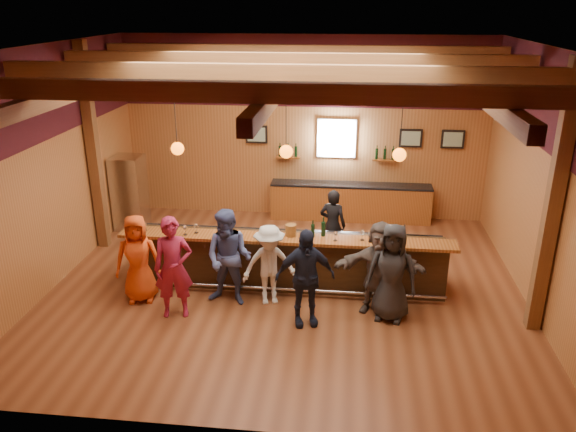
{
  "coord_description": "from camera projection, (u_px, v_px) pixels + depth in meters",
  "views": [
    {
      "loc": [
        1.12,
        -9.71,
        5.23
      ],
      "look_at": [
        0.0,
        0.3,
        1.35
      ],
      "focal_mm": 35.0,
      "sensor_mm": 36.0,
      "label": 1
    }
  ],
  "objects": [
    {
      "name": "room",
      "position": [
        286.0,
        123.0,
        9.9
      ],
      "size": [
        9.04,
        9.0,
        4.52
      ],
      "color": "brown",
      "rests_on": "ground"
    },
    {
      "name": "bar_counter",
      "position": [
        288.0,
        258.0,
        10.95
      ],
      "size": [
        6.3,
        1.07,
        1.11
      ],
      "color": "black",
      "rests_on": "ground"
    },
    {
      "name": "back_bar_cabinet",
      "position": [
        350.0,
        202.0,
        14.16
      ],
      "size": [
        4.0,
        0.52,
        0.95
      ],
      "color": "brown",
      "rests_on": "ground"
    },
    {
      "name": "window",
      "position": [
        337.0,
        138.0,
        13.84
      ],
      "size": [
        0.95,
        0.09,
        0.95
      ],
      "color": "silver",
      "rests_on": "room"
    },
    {
      "name": "framed_pictures",
      "position": [
        372.0,
        137.0,
        13.73
      ],
      "size": [
        5.35,
        0.05,
        0.45
      ],
      "color": "black",
      "rests_on": "room"
    },
    {
      "name": "wine_shelves",
      "position": [
        336.0,
        156.0,
        13.94
      ],
      "size": [
        3.0,
        0.18,
        0.3
      ],
      "color": "brown",
      "rests_on": "room"
    },
    {
      "name": "pendant_lights",
      "position": [
        286.0,
        151.0,
        10.03
      ],
      "size": [
        4.24,
        0.24,
        1.37
      ],
      "color": "black",
      "rests_on": "room"
    },
    {
      "name": "stainless_fridge",
      "position": [
        130.0,
        193.0,
        13.52
      ],
      "size": [
        0.7,
        0.7,
        1.8
      ],
      "primitive_type": "cube",
      "color": "silver",
      "rests_on": "ground"
    },
    {
      "name": "customer_orange",
      "position": [
        138.0,
        259.0,
        10.21
      ],
      "size": [
        0.91,
        0.7,
        1.67
      ],
      "primitive_type": "imported",
      "rotation": [
        0.0,
        0.0,
        0.22
      ],
      "color": "#D14513",
      "rests_on": "ground"
    },
    {
      "name": "customer_redvest",
      "position": [
        173.0,
        268.0,
        9.67
      ],
      "size": [
        0.75,
        0.57,
        1.84
      ],
      "primitive_type": "imported",
      "rotation": [
        0.0,
        0.0,
        0.2
      ],
      "color": "maroon",
      "rests_on": "ground"
    },
    {
      "name": "customer_denim",
      "position": [
        229.0,
        258.0,
        10.07
      ],
      "size": [
        0.98,
        0.83,
        1.81
      ],
      "primitive_type": "imported",
      "rotation": [
        0.0,
        0.0,
        -0.17
      ],
      "color": "#445288",
      "rests_on": "ground"
    },
    {
      "name": "customer_white",
      "position": [
        269.0,
        265.0,
        10.13
      ],
      "size": [
        1.11,
        0.84,
        1.53
      ],
      "primitive_type": "imported",
      "rotation": [
        0.0,
        0.0,
        0.31
      ],
      "color": "silver",
      "rests_on": "ground"
    },
    {
      "name": "customer_navy",
      "position": [
        305.0,
        277.0,
        9.43
      ],
      "size": [
        1.1,
        0.68,
        1.75
      ],
      "primitive_type": "imported",
      "rotation": [
        0.0,
        0.0,
        0.27
      ],
      "color": "#191F33",
      "rests_on": "ground"
    },
    {
      "name": "customer_brown",
      "position": [
        379.0,
        268.0,
        9.82
      ],
      "size": [
        1.6,
        0.56,
        1.71
      ],
      "primitive_type": "imported",
      "rotation": [
        0.0,
        0.0,
        -0.04
      ],
      "color": "#504640",
      "rests_on": "ground"
    },
    {
      "name": "customer_dark",
      "position": [
        392.0,
        273.0,
        9.58
      ],
      "size": [
        0.96,
        0.73,
        1.76
      ],
      "primitive_type": "imported",
      "rotation": [
        0.0,
        0.0,
        -0.21
      ],
      "color": "black",
      "rests_on": "ground"
    },
    {
      "name": "bartender",
      "position": [
        333.0,
        225.0,
        11.89
      ],
      "size": [
        0.64,
        0.49,
        1.56
      ],
      "primitive_type": "imported",
      "rotation": [
        0.0,
        0.0,
        2.91
      ],
      "color": "black",
      "rests_on": "ground"
    },
    {
      "name": "ice_bucket",
      "position": [
        291.0,
        230.0,
        10.47
      ],
      "size": [
        0.2,
        0.2,
        0.22
      ],
      "primitive_type": "cylinder",
      "color": "brown",
      "rests_on": "bar_counter"
    },
    {
      "name": "bottle_a",
      "position": [
        313.0,
        230.0,
        10.42
      ],
      "size": [
        0.07,
        0.07,
        0.33
      ],
      "color": "black",
      "rests_on": "bar_counter"
    },
    {
      "name": "bottle_b",
      "position": [
        323.0,
        229.0,
        10.45
      ],
      "size": [
        0.08,
        0.08,
        0.37
      ],
      "color": "black",
      "rests_on": "bar_counter"
    },
    {
      "name": "glass_a",
      "position": [
        145.0,
        225.0,
        10.71
      ],
      "size": [
        0.07,
        0.07,
        0.16
      ],
      "color": "silver",
      "rests_on": "bar_counter"
    },
    {
      "name": "glass_b",
      "position": [
        185.0,
        228.0,
        10.5
      ],
      "size": [
        0.09,
        0.09,
        0.19
      ],
      "color": "silver",
      "rests_on": "bar_counter"
    },
    {
      "name": "glass_c",
      "position": [
        196.0,
        226.0,
        10.58
      ],
      "size": [
        0.08,
        0.08,
        0.19
      ],
      "color": "silver",
      "rests_on": "bar_counter"
    },
    {
      "name": "glass_d",
      "position": [
        228.0,
        229.0,
        10.48
      ],
      "size": [
        0.08,
        0.08,
        0.17
      ],
      "color": "silver",
      "rests_on": "bar_counter"
    },
    {
      "name": "glass_e",
      "position": [
        265.0,
        230.0,
        10.41
      ],
      "size": [
        0.08,
        0.08,
        0.19
      ],
      "color": "silver",
      "rests_on": "bar_counter"
    },
    {
      "name": "glass_f",
      "position": [
        335.0,
        234.0,
        10.24
      ],
      "size": [
        0.08,
        0.08,
        0.18
      ],
      "color": "silver",
      "rests_on": "bar_counter"
    },
    {
      "name": "glass_g",
      "position": [
        363.0,
        233.0,
        10.26
      ],
      "size": [
        0.09,
        0.09,
        0.2
      ],
      "color": "silver",
      "rests_on": "bar_counter"
    },
    {
      "name": "glass_h",
      "position": [
        396.0,
        235.0,
        10.22
      ],
      "size": [
        0.08,
        0.08,
        0.18
      ],
      "color": "silver",
      "rests_on": "bar_counter"
    }
  ]
}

